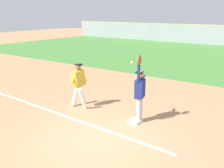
# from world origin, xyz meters

# --- Properties ---
(ground_plane) EXTENTS (76.16, 76.16, 0.00)m
(ground_plane) POSITION_xyz_m (0.00, 0.00, 0.00)
(ground_plane) COLOR tan
(chalk_foul_line) EXTENTS (11.99, 0.77, 0.01)m
(chalk_foul_line) POSITION_xyz_m (-3.74, 0.83, 0.00)
(chalk_foul_line) COLOR white
(chalk_foul_line) RESTS_ON ground_plane
(first_base) EXTENTS (0.40, 0.40, 0.08)m
(first_base) POSITION_xyz_m (0.26, 1.73, 0.04)
(first_base) COLOR white
(first_base) RESTS_ON ground_plane
(fielder) EXTENTS (0.37, 0.89, 2.28)m
(fielder) POSITION_xyz_m (0.34, 1.82, 1.12)
(fielder) COLOR silver
(fielder) RESTS_ON ground_plane
(runner) EXTENTS (0.72, 0.84, 1.72)m
(runner) POSITION_xyz_m (-2.23, 1.70, 1.00)
(runner) COLOR white
(runner) RESTS_ON ground_plane
(baseball) EXTENTS (0.07, 0.07, 0.07)m
(baseball) POSITION_xyz_m (-0.19, 2.17, 1.90)
(baseball) COLOR white
(parked_car_blue) EXTENTS (4.47, 2.26, 1.25)m
(parked_car_blue) POSITION_xyz_m (-7.97, 28.37, 0.67)
(parked_car_blue) COLOR #23389E
(parked_car_blue) RESTS_ON ground_plane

